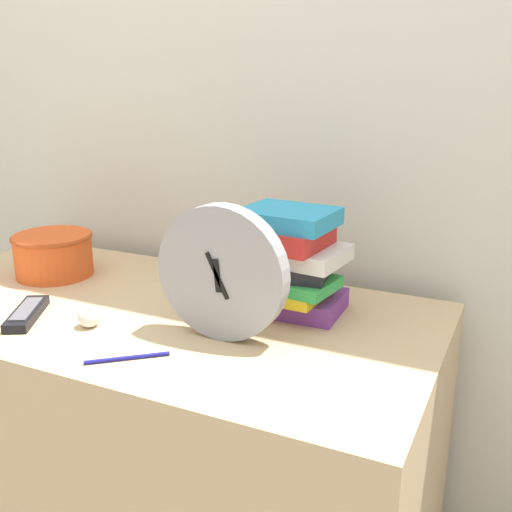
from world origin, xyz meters
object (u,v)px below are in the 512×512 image
at_px(book_stack, 287,261).
at_px(tv_remote, 27,313).
at_px(pen, 127,358).
at_px(basket, 53,253).
at_px(desk_clock, 222,273).
at_px(crumpled_paper_ball, 89,317).

distance_m(book_stack, tv_remote, 0.57).
bearing_deg(book_stack, pen, -116.91).
bearing_deg(basket, desk_clock, -14.71).
relative_size(book_stack, tv_remote, 1.50).
height_order(crumpled_paper_ball, pen, crumpled_paper_ball).
bearing_deg(book_stack, tv_remote, -150.72).
bearing_deg(book_stack, desk_clock, -109.10).
distance_m(basket, pen, 0.57).
bearing_deg(book_stack, crumpled_paper_ball, -143.06).
relative_size(tv_remote, crumpled_paper_ball, 3.86).
height_order(book_stack, pen, book_stack).
bearing_deg(pen, tv_remote, 167.86).
xyz_separation_m(book_stack, basket, (-0.64, -0.03, -0.06)).
distance_m(book_stack, pen, 0.40).
distance_m(desk_clock, tv_remote, 0.46).
distance_m(basket, tv_remote, 0.29).
bearing_deg(desk_clock, crumpled_paper_ball, -165.03).
xyz_separation_m(book_stack, pen, (-0.17, -0.34, -0.11)).
relative_size(book_stack, basket, 1.29).
height_order(basket, crumpled_paper_ball, basket).
xyz_separation_m(desk_clock, book_stack, (0.06, 0.18, -0.02)).
bearing_deg(book_stack, basket, -177.49).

